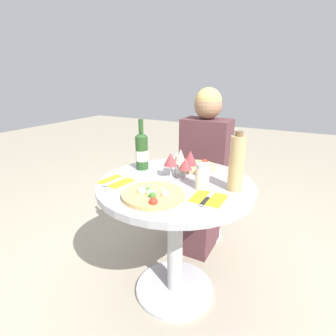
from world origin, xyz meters
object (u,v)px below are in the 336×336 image
at_px(pizza_large, 153,194).
at_px(wine_bottle, 142,151).
at_px(dining_table, 175,211).
at_px(chair_behind_diner, 207,184).
at_px(tall_carafe, 237,163).
at_px(seated_diner, 201,176).

relative_size(pizza_large, wine_bottle, 0.98).
xyz_separation_m(dining_table, pizza_large, (-0.01, -0.22, 0.19)).
bearing_deg(chair_behind_diner, tall_carafe, 118.92).
xyz_separation_m(seated_diner, wine_bottle, (-0.21, -0.50, 0.30)).
relative_size(seated_diner, pizza_large, 4.03).
bearing_deg(seated_diner, chair_behind_diner, -90.00).
distance_m(pizza_large, tall_carafe, 0.44).
height_order(seated_diner, pizza_large, seated_diner).
relative_size(dining_table, wine_bottle, 2.79).
xyz_separation_m(chair_behind_diner, pizza_large, (0.06, -0.96, 0.31)).
bearing_deg(dining_table, tall_carafe, 8.19).
relative_size(dining_table, pizza_large, 2.84).
bearing_deg(wine_bottle, tall_carafe, -5.57).
bearing_deg(pizza_large, wine_bottle, 130.13).
xyz_separation_m(chair_behind_diner, tall_carafe, (0.39, -0.70, 0.44)).
relative_size(chair_behind_diner, tall_carafe, 2.97).
relative_size(seated_diner, wine_bottle, 3.95).
bearing_deg(dining_table, chair_behind_diner, 95.60).
bearing_deg(wine_bottle, seated_diner, 66.84).
xyz_separation_m(dining_table, tall_carafe, (0.31, 0.04, 0.32)).
distance_m(seated_diner, wine_bottle, 0.62).
height_order(dining_table, pizza_large, pizza_large).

